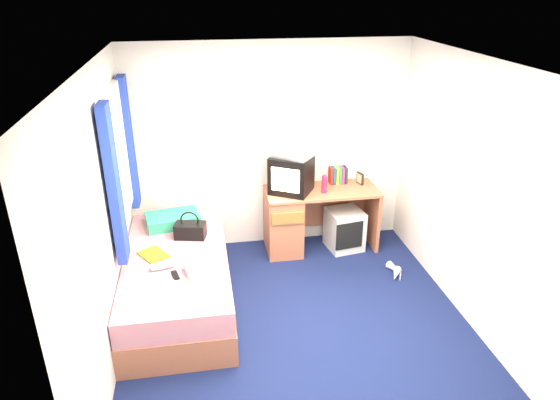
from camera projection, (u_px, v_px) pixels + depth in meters
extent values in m
plane|color=#0C1438|center=(298.00, 325.00, 4.69)|extent=(3.40, 3.40, 0.00)
plane|color=white|center=(303.00, 64.00, 3.71)|extent=(3.40, 3.40, 0.00)
plane|color=silver|center=(270.00, 148.00, 5.73)|extent=(3.20, 0.00, 3.20)
plane|color=silver|center=(365.00, 344.00, 2.67)|extent=(3.20, 0.00, 3.20)
plane|color=silver|center=(103.00, 224.00, 3.96)|extent=(0.00, 3.40, 3.40)
plane|color=silver|center=(476.00, 197.00, 4.44)|extent=(0.00, 3.40, 3.40)
cube|color=#A96446|center=(179.00, 290.00, 4.95)|extent=(1.00, 2.00, 0.30)
cube|color=olive|center=(232.00, 308.00, 4.67)|extent=(0.02, 0.70, 0.18)
cube|color=silver|center=(177.00, 267.00, 4.84)|extent=(0.98, 1.98, 0.24)
cube|color=teal|center=(173.00, 220.00, 5.38)|extent=(0.61, 0.45, 0.12)
cube|color=#A96446|center=(322.00, 191.00, 5.75)|extent=(1.30, 0.55, 0.03)
cube|color=#A96446|center=(283.00, 223.00, 5.84)|extent=(0.40, 0.52, 0.72)
cube|color=#A96446|center=(371.00, 216.00, 6.00)|extent=(0.04, 0.52, 0.72)
cube|color=#A96446|center=(336.00, 203.00, 6.13)|extent=(0.78, 0.03, 0.55)
cube|color=silver|center=(344.00, 229.00, 5.95)|extent=(0.45, 0.45, 0.48)
cube|color=black|center=(292.00, 174.00, 5.62)|extent=(0.57, 0.56, 0.43)
cube|color=#FFD7A1|center=(285.00, 180.00, 5.45)|extent=(0.29, 0.18, 0.27)
cube|color=silver|center=(292.00, 152.00, 5.52)|extent=(0.55, 0.53, 0.09)
cube|color=maroon|center=(331.00, 175.00, 5.89)|extent=(0.03, 0.13, 0.20)
cube|color=navy|center=(334.00, 175.00, 5.90)|extent=(0.03, 0.13, 0.20)
cube|color=gold|center=(336.00, 175.00, 5.90)|extent=(0.03, 0.13, 0.20)
cube|color=#337F33|center=(339.00, 175.00, 5.91)|extent=(0.03, 0.13, 0.20)
cube|color=#7F337F|center=(342.00, 175.00, 5.91)|extent=(0.03, 0.13, 0.20)
cube|color=#262626|center=(345.00, 175.00, 5.92)|extent=(0.03, 0.13, 0.20)
cube|color=black|center=(360.00, 178.00, 5.89)|extent=(0.06, 0.12, 0.14)
cylinder|color=#E11F46|center=(324.00, 185.00, 5.64)|extent=(0.08, 0.08, 0.19)
cylinder|color=silver|center=(306.00, 181.00, 5.75)|extent=(0.06, 0.06, 0.18)
cube|color=black|center=(190.00, 230.00, 5.12)|extent=(0.34, 0.24, 0.15)
torus|color=black|center=(189.00, 220.00, 5.07)|extent=(0.19, 0.06, 0.19)
cube|color=silver|center=(204.00, 267.00, 4.52)|extent=(0.37, 0.33, 0.10)
cube|color=gold|center=(153.00, 255.00, 4.81)|extent=(0.33, 0.35, 0.01)
cylinder|color=silver|center=(162.00, 266.00, 4.57)|extent=(0.21, 0.11, 0.07)
cube|color=orange|center=(186.00, 281.00, 4.40)|extent=(0.23, 0.09, 0.01)
cube|color=black|center=(175.00, 276.00, 4.46)|extent=(0.09, 0.17, 0.02)
cube|color=silver|center=(116.00, 157.00, 4.67)|extent=(0.02, 0.90, 1.10)
cube|color=white|center=(108.00, 95.00, 4.43)|extent=(0.06, 1.06, 0.08)
cube|color=white|center=(125.00, 214.00, 4.91)|extent=(0.06, 1.06, 0.08)
cube|color=navy|center=(114.00, 186.00, 4.16)|extent=(0.08, 0.24, 1.40)
cube|color=navy|center=(129.00, 143.00, 5.23)|extent=(0.08, 0.24, 1.40)
cone|color=silver|center=(395.00, 269.00, 5.52)|extent=(0.15, 0.24, 0.09)
cone|color=silver|center=(396.00, 275.00, 5.42)|extent=(0.19, 0.23, 0.09)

